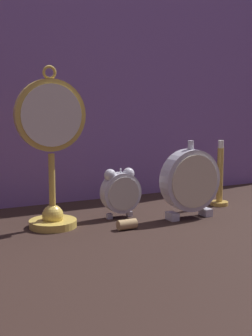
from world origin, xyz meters
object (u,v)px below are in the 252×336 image
(brass_candlestick, at_px, (220,183))
(alarm_clock_twin_bell, at_px, (120,191))
(mantel_clock_silver, at_px, (190,181))
(wine_cork, at_px, (127,224))
(pocket_watch_on_stand, at_px, (51,154))

(brass_candlestick, bearing_deg, alarm_clock_twin_bell, 179.92)
(mantel_clock_silver, relative_size, wine_cork, 4.35)
(pocket_watch_on_stand, distance_m, mantel_clock_silver, 0.33)
(mantel_clock_silver, distance_m, wine_cork, 0.19)
(wine_cork, bearing_deg, alarm_clock_twin_bell, 73.30)
(pocket_watch_on_stand, xyz_separation_m, mantel_clock_silver, (0.31, -0.07, -0.07))
(wine_cork, bearing_deg, pocket_watch_on_stand, 147.27)
(alarm_clock_twin_bell, bearing_deg, wine_cork, -106.70)
(mantel_clock_silver, xyz_separation_m, wine_cork, (-0.18, -0.02, -0.08))
(pocket_watch_on_stand, distance_m, wine_cork, 0.22)
(brass_candlestick, bearing_deg, pocket_watch_on_stand, -178.79)
(pocket_watch_on_stand, height_order, wine_cork, pocket_watch_on_stand)
(pocket_watch_on_stand, relative_size, brass_candlestick, 2.02)
(pocket_watch_on_stand, xyz_separation_m, wine_cork, (0.14, -0.09, -0.15))
(brass_candlestick, bearing_deg, mantel_clock_silver, -152.25)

